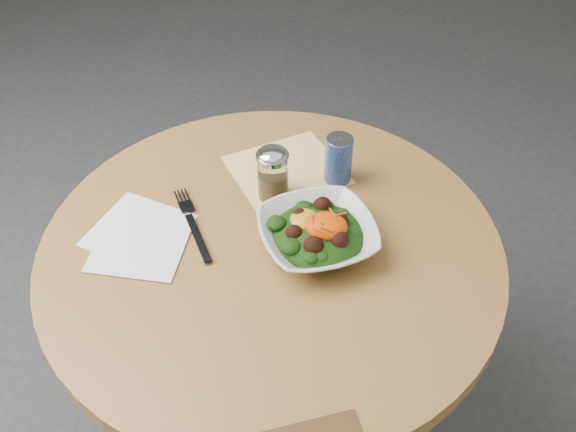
{
  "coord_description": "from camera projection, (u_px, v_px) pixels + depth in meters",
  "views": [
    {
      "loc": [
        0.09,
        -0.86,
        1.65
      ],
      "look_at": [
        0.03,
        0.02,
        0.81
      ],
      "focal_mm": 40.0,
      "sensor_mm": 36.0,
      "label": 1
    }
  ],
  "objects": [
    {
      "name": "table",
      "position": [
        273.0,
        307.0,
        1.38
      ],
      "size": [
        0.9,
        0.9,
        0.75
      ],
      "color": "black",
      "rests_on": "ground"
    },
    {
      "name": "beverage_can",
      "position": [
        338.0,
        159.0,
        1.34
      ],
      "size": [
        0.06,
        0.06,
        0.11
      ],
      "color": "navy",
      "rests_on": "table"
    },
    {
      "name": "salad_bowl",
      "position": [
        318.0,
        234.0,
        1.22
      ],
      "size": [
        0.29,
        0.29,
        0.08
      ],
      "color": "silver",
      "rests_on": "table"
    },
    {
      "name": "fork",
      "position": [
        192.0,
        222.0,
        1.28
      ],
      "size": [
        0.11,
        0.21,
        0.0
      ],
      "color": "black",
      "rests_on": "table"
    },
    {
      "name": "ground",
      "position": [
        276.0,
        432.0,
        1.76
      ],
      "size": [
        6.0,
        6.0,
        0.0
      ],
      "primitive_type": "plane",
      "color": "#2F2F31",
      "rests_on": "ground"
    },
    {
      "name": "paper_napkins",
      "position": [
        139.0,
        237.0,
        1.25
      ],
      "size": [
        0.22,
        0.24,
        0.0
      ],
      "color": "white",
      "rests_on": "table"
    },
    {
      "name": "spice_shaker",
      "position": [
        273.0,
        174.0,
        1.3
      ],
      "size": [
        0.07,
        0.07,
        0.12
      ],
      "color": "silver",
      "rests_on": "table"
    },
    {
      "name": "cloth_napkin",
      "position": [
        287.0,
        170.0,
        1.4
      ],
      "size": [
        0.3,
        0.29,
        0.0
      ],
      "primitive_type": "cube",
      "rotation": [
        0.0,
        0.0,
        0.52
      ],
      "color": "#FCB70D",
      "rests_on": "table"
    }
  ]
}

